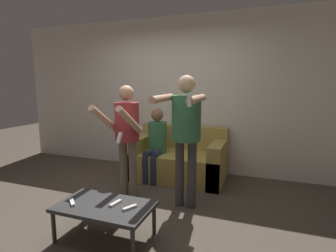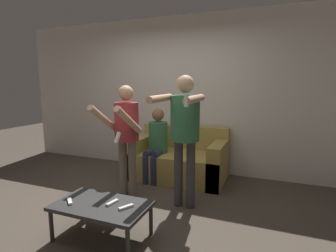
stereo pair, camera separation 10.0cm
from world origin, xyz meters
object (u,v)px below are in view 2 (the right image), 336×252
Objects in this scene: person_seated at (157,141)px; person_standing_left at (126,130)px; remote_near at (70,201)px; coffee_table at (102,207)px; remote_far at (112,203)px; remote_mid at (126,207)px; couch at (179,161)px; person_standing_right at (184,125)px.

person_standing_left is at bearing -96.11° from person_seated.
remote_near is at bearing -92.78° from person_standing_left.
coffee_table is 6.09× the size of remote_far.
person_seated is at bearing 99.26° from remote_far.
person_seated is 1.81m from remote_mid.
person_seated is at bearing 104.68° from remote_mid.
person_standing_left is 11.38× the size of remote_near.
person_seated is at bearing 83.89° from person_standing_left.
remote_mid is (0.45, -1.74, -0.26)m from person_seated.
couch is 1.94m from remote_mid.
coffee_table is 6.32× the size of remote_mid.
person_seated reaches higher than remote_far.
person_standing_right is 12.28× the size of remote_near.
person_seated is at bearing 85.76° from remote_near.
person_standing_right is at bearing 0.17° from person_standing_left.
person_standing_right reaches higher than person_seated.
person_standing_right is 1.21m from remote_far.
couch is 1.61× the size of coffee_table.
person_standing_left is at bearing 111.91° from remote_far.
person_standing_left is 1.13m from remote_far.
person_standing_left is 0.86m from person_seated.
remote_near and remote_mid have the same top height.
couch is 1.26m from person_standing_left.
person_standing_right is 1.51m from remote_near.
coffee_table is (0.26, -0.94, -0.62)m from person_standing_left.
person_seated is at bearing 132.40° from person_standing_right.
remote_mid reaches higher than coffee_table.
couch reaches higher than remote_far.
remote_near is at bearing -102.67° from couch.
person_seated is (0.09, 0.80, -0.31)m from person_standing_left.
person_seated reaches higher than coffee_table.
remote_near is (-0.14, -1.83, -0.26)m from person_seated.
person_standing_left is 10.27× the size of remote_mid.
person_standing_left is at bearing 105.61° from coffee_table.
remote_far is (0.10, 0.04, 0.05)m from coffee_table.
person_standing_left reaches higher than remote_mid.
person_standing_left is at bearing -112.21° from couch.
remote_far is at bearing -116.44° from person_standing_right.
remote_far is (0.41, 0.13, 0.00)m from remote_near.
coffee_table is at bearing -94.19° from couch.
person_standing_right is (0.41, -0.99, 0.76)m from couch.
coffee_table is 0.33m from remote_near.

